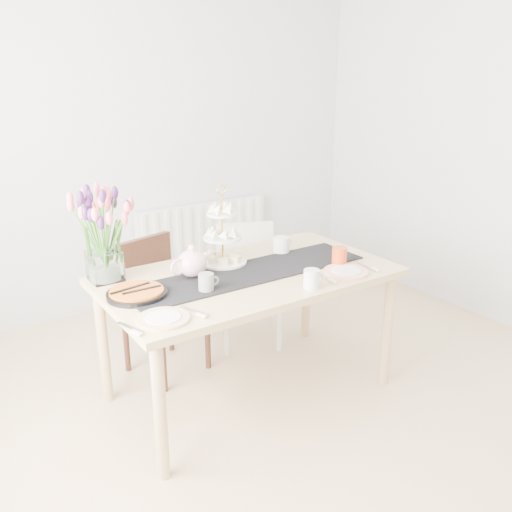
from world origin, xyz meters
TOP-DOWN VIEW (x-y plane):
  - room_shell at (0.00, 0.00)m, footprint 4.50×4.50m
  - radiator at (0.50, 2.19)m, footprint 1.20×0.08m
  - dining_table at (-0.08, 0.59)m, footprint 1.60×0.90m
  - chair_brown at (-0.39, 1.17)m, footprint 0.51×0.51m
  - chair_white at (0.30, 1.20)m, footprint 0.53×0.53m
  - table_runner at (-0.08, 0.59)m, footprint 1.40×0.35m
  - tulip_vase at (-0.77, 0.93)m, footprint 0.59×0.59m
  - cake_stand at (-0.12, 0.81)m, footprint 0.28×0.28m
  - teapot at (-0.37, 0.71)m, footprint 0.29×0.25m
  - cream_jug at (0.28, 0.78)m, footprint 0.11×0.11m
  - tart_tin at (-0.72, 0.63)m, footprint 0.30×0.30m
  - mug_grey at (-0.40, 0.50)m, footprint 0.08×0.08m
  - mug_white at (0.07, 0.23)m, footprint 0.09×0.09m
  - mug_orange at (0.43, 0.42)m, footprint 0.12×0.12m
  - plate_left at (-0.73, 0.31)m, footprint 0.30×0.30m
  - plate_right at (0.37, 0.30)m, footprint 0.27×0.27m

SIDE VIEW (x-z plane):
  - radiator at x=0.50m, z-range 0.15..0.75m
  - chair_white at x=0.30m, z-range 0.06..0.87m
  - chair_brown at x=-0.39m, z-range 0.07..0.90m
  - dining_table at x=-0.08m, z-range 0.30..1.05m
  - table_runner at x=-0.08m, z-range 0.75..0.76m
  - plate_left at x=-0.73m, z-range 0.75..0.76m
  - plate_right at x=0.37m, z-range 0.75..0.76m
  - tart_tin at x=-0.72m, z-range 0.75..0.79m
  - mug_grey at x=-0.40m, z-range 0.75..0.84m
  - mug_white at x=0.07m, z-range 0.75..0.85m
  - cream_jug at x=0.28m, z-range 0.75..0.85m
  - mug_orange at x=0.43m, z-range 0.75..0.85m
  - teapot at x=-0.37m, z-range 0.75..0.92m
  - cake_stand at x=-0.12m, z-range 0.66..1.07m
  - tulip_vase at x=-0.77m, z-range 0.82..1.32m
  - room_shell at x=0.00m, z-range -0.95..3.55m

